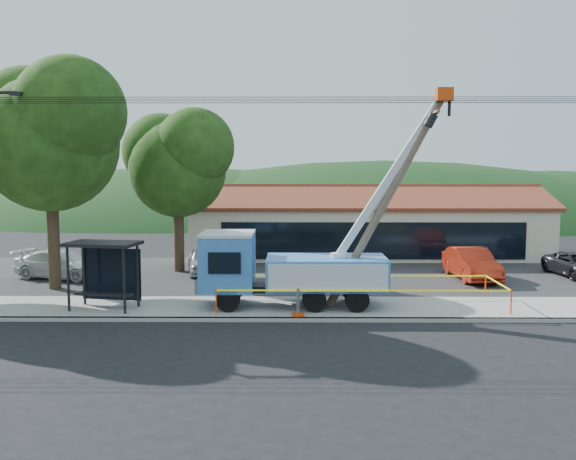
{
  "coord_description": "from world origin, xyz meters",
  "views": [
    {
      "loc": [
        -0.73,
        -21.76,
        5.96
      ],
      "look_at": [
        -0.96,
        5.0,
        3.2
      ],
      "focal_mm": 40.0,
      "sensor_mm": 36.0,
      "label": 1
    }
  ],
  "objects_px": {
    "car_red": "(471,281)",
    "utility_truck": "(287,267)",
    "leaning_pole": "(391,191)",
    "bus_shelter": "(105,259)",
    "car_silver": "(205,275)",
    "car_white": "(62,280)"
  },
  "relations": [
    {
      "from": "car_red",
      "to": "utility_truck",
      "type": "bearing_deg",
      "value": -149.2
    },
    {
      "from": "leaning_pole",
      "to": "car_red",
      "type": "distance_m",
      "value": 9.62
    },
    {
      "from": "bus_shelter",
      "to": "car_silver",
      "type": "height_order",
      "value": "bus_shelter"
    },
    {
      "from": "leaning_pole",
      "to": "car_silver",
      "type": "xyz_separation_m",
      "value": [
        -8.73,
        8.14,
        -4.88
      ]
    },
    {
      "from": "utility_truck",
      "to": "car_white",
      "type": "relative_size",
      "value": 2.05
    },
    {
      "from": "car_white",
      "to": "bus_shelter",
      "type": "bearing_deg",
      "value": -130.82
    },
    {
      "from": "car_silver",
      "to": "car_white",
      "type": "height_order",
      "value": "car_silver"
    },
    {
      "from": "utility_truck",
      "to": "bus_shelter",
      "type": "bearing_deg",
      "value": -176.5
    },
    {
      "from": "car_white",
      "to": "utility_truck",
      "type": "bearing_deg",
      "value": -101.98
    },
    {
      "from": "bus_shelter",
      "to": "leaning_pole",
      "type": "bearing_deg",
      "value": 11.95
    },
    {
      "from": "bus_shelter",
      "to": "car_white",
      "type": "height_order",
      "value": "bus_shelter"
    },
    {
      "from": "car_silver",
      "to": "car_red",
      "type": "distance_m",
      "value": 13.96
    },
    {
      "from": "bus_shelter",
      "to": "car_silver",
      "type": "bearing_deg",
      "value": 81.75
    },
    {
      "from": "leaning_pole",
      "to": "car_silver",
      "type": "height_order",
      "value": "leaning_pole"
    },
    {
      "from": "car_red",
      "to": "car_white",
      "type": "distance_m",
      "value": 21.03
    },
    {
      "from": "car_silver",
      "to": "car_white",
      "type": "bearing_deg",
      "value": -178.45
    },
    {
      "from": "car_red",
      "to": "car_white",
      "type": "height_order",
      "value": "car_red"
    },
    {
      "from": "car_silver",
      "to": "car_red",
      "type": "relative_size",
      "value": 0.88
    },
    {
      "from": "utility_truck",
      "to": "car_white",
      "type": "bearing_deg",
      "value": 150.87
    },
    {
      "from": "utility_truck",
      "to": "bus_shelter",
      "type": "distance_m",
      "value": 7.37
    },
    {
      "from": "car_white",
      "to": "car_silver",
      "type": "bearing_deg",
      "value": -60.48
    },
    {
      "from": "utility_truck",
      "to": "car_red",
      "type": "relative_size",
      "value": 2.1
    }
  ]
}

